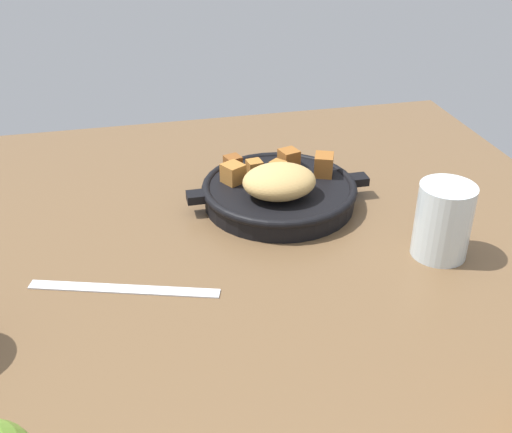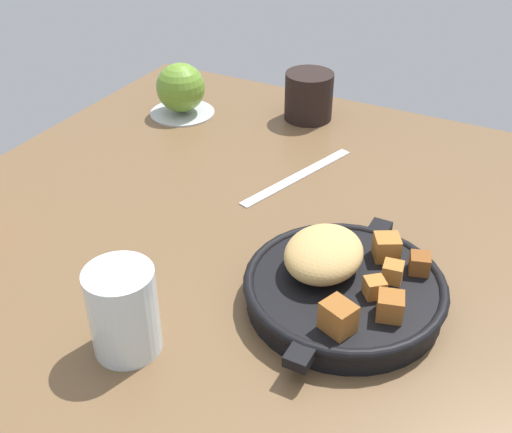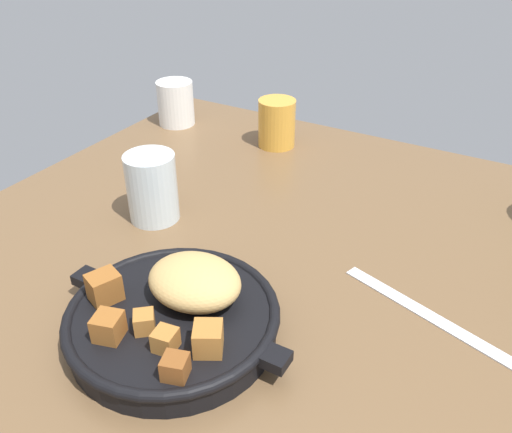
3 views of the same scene
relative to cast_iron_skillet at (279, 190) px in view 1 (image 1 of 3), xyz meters
The scene contains 4 objects.
ground_plane 13.21cm from the cast_iron_skillet, 65.45° to the left, with size 93.17×94.13×2.40cm, color brown.
cast_iron_skillet is the anchor object (origin of this frame).
butter_knife 27.27cm from the cast_iron_skillet, 34.39° to the left, with size 22.19×1.60×0.36cm, color silver.
water_glass_tall 23.26cm from the cast_iron_skillet, 134.51° to the left, with size 6.85×6.85×9.50cm, color silver.
Camera 1 is at (15.24, 63.35, 43.28)cm, focal length 43.75 mm.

